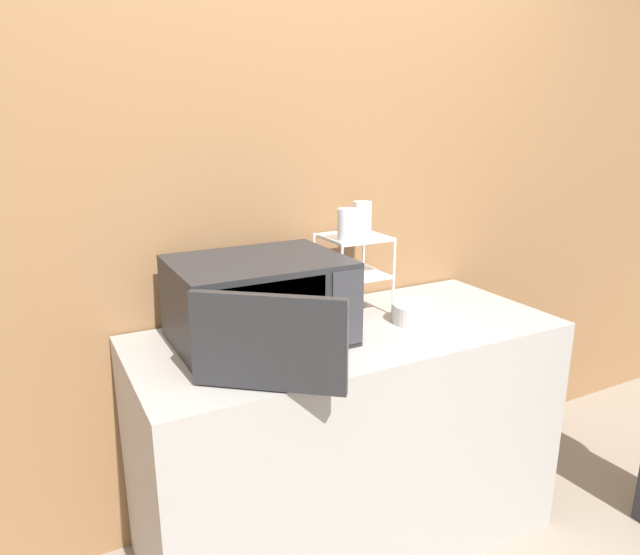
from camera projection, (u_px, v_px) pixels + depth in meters
wall_back at (302, 204)px, 2.29m from camera, size 8.00×0.06×2.60m
counter at (348, 438)px, 2.20m from camera, size 1.57×0.68×0.89m
microwave at (259, 302)px, 1.92m from camera, size 0.59×0.73×0.29m
dish_rack at (354, 258)px, 2.21m from camera, size 0.24×0.23×0.31m
glass_front_left at (347, 225)px, 2.09m from camera, size 0.07×0.07×0.12m
glass_back_right at (362, 216)px, 2.26m from camera, size 0.07×0.07×0.12m
bowl at (415, 313)px, 2.14m from camera, size 0.17×0.17×0.07m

